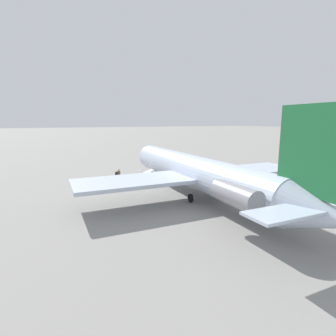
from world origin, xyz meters
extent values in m
plane|color=gray|center=(0.00, 0.00, 0.00)|extent=(600.00, 600.00, 0.00)
cylinder|color=silver|center=(0.00, 0.00, 2.22)|extent=(21.92, 5.11, 2.87)
cone|color=silver|center=(12.38, -1.29, 2.22)|extent=(3.43, 3.12, 2.81)
cone|color=silver|center=(-12.66, 1.32, 2.22)|extent=(4.00, 3.18, 2.81)
cube|color=#1E6B38|center=(-11.92, 1.24, 5.23)|extent=(4.02, 0.65, 4.59)
cube|color=silver|center=(-12.32, 1.29, 2.51)|extent=(2.55, 8.17, 0.14)
cube|color=silver|center=(-0.46, 6.08, 2.01)|extent=(5.51, 9.56, 0.29)
cube|color=silver|center=(-1.70, -5.85, 2.01)|extent=(5.51, 9.56, 0.29)
cylinder|color=gray|center=(-8.55, 2.92, 2.44)|extent=(3.56, 1.64, 1.29)
cylinder|color=gray|center=(-8.97, -1.09, 2.44)|extent=(3.56, 1.64, 1.29)
cylinder|color=black|center=(7.03, -0.73, 0.35)|extent=(0.72, 0.25, 0.71)
cylinder|color=gray|center=(7.03, -0.73, 0.82)|extent=(0.13, 0.13, 0.22)
cylinder|color=black|center=(-2.03, 1.51, 0.35)|extent=(0.72, 0.25, 0.71)
cylinder|color=gray|center=(-2.03, 1.51, 0.82)|extent=(0.13, 0.13, 0.22)
cylinder|color=black|center=(-2.30, -1.06, 0.35)|extent=(0.72, 0.25, 0.71)
cylinder|color=gray|center=(-2.30, -1.06, 0.82)|extent=(0.13, 0.13, 0.22)
cube|color=silver|center=(6.94, 3.68, 0.25)|extent=(1.28, 1.90, 0.50)
cube|color=silver|center=(6.73, 1.69, 0.90)|extent=(1.13, 2.32, 0.90)
cube|color=silver|center=(7.18, 1.65, 1.40)|extent=(0.29, 2.21, 0.85)
cube|color=#23232D|center=(6.79, 4.59, 0.42)|extent=(0.23, 0.30, 0.85)
cylinder|color=brown|center=(6.79, 4.59, 1.18)|extent=(0.36, 0.36, 0.65)
sphere|color=beige|center=(6.79, 4.59, 1.62)|extent=(0.24, 0.24, 0.24)
cube|color=black|center=(6.82, 4.85, 1.21)|extent=(0.30, 0.21, 0.44)
camera|label=1|loc=(-19.30, 13.87, 6.66)|focal=28.00mm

